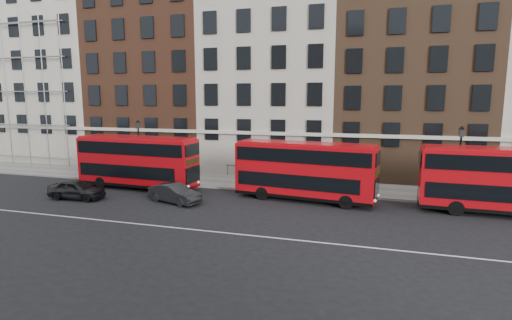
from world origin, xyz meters
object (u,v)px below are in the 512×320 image
(bus_c, at_px, (304,170))
(car_rear, at_px, (77,189))
(bus_b, at_px, (137,161))
(car_front, at_px, (175,193))
(bus_d, at_px, (506,180))

(bus_c, distance_m, car_rear, 16.71)
(bus_b, xyz_separation_m, car_rear, (-2.37, -4.30, -1.58))
(car_rear, relative_size, car_front, 1.01)
(bus_d, relative_size, car_front, 2.50)
(bus_b, distance_m, car_front, 6.18)
(bus_d, bearing_deg, bus_c, -178.15)
(bus_d, xyz_separation_m, car_rear, (-28.80, -4.30, -1.58))
(bus_b, bearing_deg, bus_c, 3.36)
(bus_b, height_order, car_rear, bus_b)
(bus_c, distance_m, bus_d, 12.73)
(bus_c, xyz_separation_m, bus_d, (12.73, -0.00, 0.03))
(bus_d, height_order, car_front, bus_d)
(bus_c, height_order, car_front, bus_c)
(bus_d, bearing_deg, car_rear, -169.63)
(bus_b, height_order, bus_c, bus_b)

